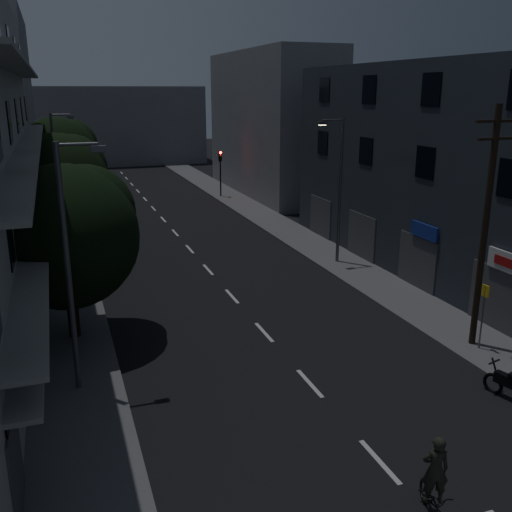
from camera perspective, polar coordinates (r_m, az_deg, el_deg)
ground at (r=36.38m, az=-6.82°, el=0.89°), size 160.00×160.00×0.00m
sidewalk_left at (r=35.58m, az=-18.68°, el=-0.10°), size 3.00×90.00×0.15m
sidewalk_right at (r=38.62m, az=4.09°, el=1.98°), size 3.00×90.00×0.15m
lane_markings at (r=42.32m, az=-8.71°, el=3.01°), size 0.15×60.50×0.01m
building_right at (r=30.64m, az=20.52°, el=7.58°), size 6.19×28.00×11.00m
building_far_right at (r=54.95m, az=1.44°, el=13.07°), size 6.00×20.00×13.00m
building_far_end at (r=79.77m, az=-14.33°, el=12.51°), size 24.00×8.00×10.00m
tree_near at (r=22.82m, az=-18.39°, el=2.38°), size 5.56×5.56×6.85m
tree_mid at (r=34.66m, az=-19.15°, el=7.16°), size 5.82×5.82×7.17m
tree_far at (r=45.69m, az=-19.12°, el=9.50°), size 6.11×6.11×7.55m
traffic_signal_far_right at (r=52.51m, az=-3.58°, el=9.16°), size 0.28×0.37×4.10m
traffic_signal_far_left at (r=49.81m, az=-18.25°, el=8.00°), size 0.28×0.37×4.10m
street_lamp_left_near at (r=18.56m, az=-18.04°, el=-0.15°), size 1.51×0.25×8.00m
street_lamp_right at (r=31.97m, az=8.22°, el=7.14°), size 1.51×0.25×8.00m
street_lamp_left_far at (r=40.23m, az=-19.22°, el=8.27°), size 1.51×0.25×8.00m
utility_pole at (r=22.45m, az=21.96°, el=2.93°), size 1.80×0.24×9.00m
bus_stop_sign at (r=22.92m, az=21.82°, el=-4.58°), size 0.06×0.35×2.52m
motorcycle at (r=20.37m, az=24.12°, el=-11.80°), size 0.75×1.92×1.25m
cyclist at (r=14.75m, az=17.28°, el=-21.53°), size 1.12×1.81×2.17m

